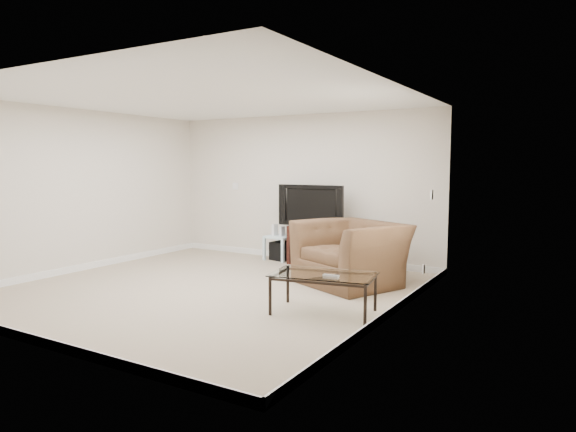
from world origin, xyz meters
The scene contains 18 objects.
floor centered at (0.00, 0.00, 0.00)m, with size 5.00×5.00×0.00m, color tan.
ceiling centered at (0.00, 0.00, 2.50)m, with size 5.00×5.00×0.00m, color white.
wall_back centered at (0.00, 2.50, 1.25)m, with size 5.00×0.02×2.50m, color silver.
wall_left centered at (-2.50, 0.00, 1.25)m, with size 0.02×5.00×2.50m, color silver.
wall_right centered at (2.50, 0.00, 1.25)m, with size 0.02×5.00×2.50m, color silver.
plate_back centered at (-1.40, 2.49, 1.25)m, with size 0.12×0.02×0.12m, color white.
plate_right_switch centered at (2.49, 1.60, 1.25)m, with size 0.02×0.09×0.13m, color white.
plate_right_outlet centered at (2.49, 1.30, 0.30)m, with size 0.02×0.08×0.12m, color white.
tv_stand centered at (0.37, 2.28, 0.32)m, with size 0.77×0.53×0.64m, color black, non-canonical shape.
dvd_player centered at (0.38, 2.24, 0.53)m, with size 0.46×0.32×0.06m, color black.
television centered at (0.37, 2.25, 0.98)m, with size 1.10×0.22×0.68m, color black.
side_table centered at (-0.29, 2.28, 0.21)m, with size 0.44×0.44×0.42m, color silver, non-canonical shape.
subwoofer centered at (-0.27, 2.30, 0.15)m, with size 0.33×0.33×0.33m, color black.
game_console centered at (-0.40, 2.27, 0.52)m, with size 0.04×0.14×0.19m, color white.
game_case centered at (-0.24, 2.26, 0.51)m, with size 0.04×0.12×0.17m, color silver.
recliner centered at (1.50, 1.20, 0.58)m, with size 1.33×0.86×1.16m, color brown.
coffee_table centered at (1.80, -0.22, 0.22)m, with size 1.13×0.64×0.44m, color black, non-canonical shape.
remote centered at (1.93, -0.31, 0.46)m, with size 0.18×0.05×0.02m, color #B2B2B7.
Camera 1 is at (4.30, -5.24, 1.65)m, focal length 32.00 mm.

